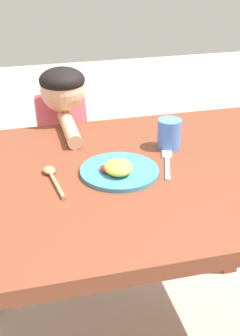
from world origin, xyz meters
name	(u,v)px	position (x,y,z in m)	size (l,w,h in m)	color
dining_table	(141,200)	(0.00, 0.00, 0.65)	(1.21, 0.83, 0.75)	brown
plate	(119,170)	(-0.07, 0.00, 0.77)	(0.23, 0.23, 0.05)	teal
fork	(167,161)	(0.09, 0.04, 0.76)	(0.09, 0.23, 0.01)	silver
spoon	(52,176)	(-0.26, 0.02, 0.76)	(0.05, 0.18, 0.02)	tan
drinking_cup	(169,134)	(0.13, 0.13, 0.80)	(0.08, 0.08, 0.10)	#4E7FE4
person	(65,166)	(-0.16, 0.53, 0.52)	(0.20, 0.46, 0.95)	#45486A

